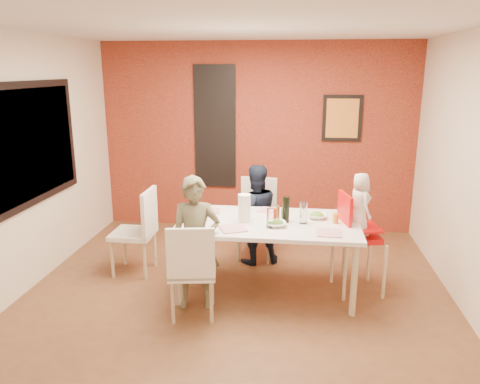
# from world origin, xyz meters

# --- Properties ---
(ground) EXTENTS (4.50, 4.50, 0.00)m
(ground) POSITION_xyz_m (0.00, 0.00, 0.00)
(ground) COLOR brown
(ground) RESTS_ON ground
(ceiling) EXTENTS (4.50, 4.50, 0.02)m
(ceiling) POSITION_xyz_m (0.00, 0.00, 2.70)
(ceiling) COLOR silver
(ceiling) RESTS_ON wall_back
(wall_back) EXTENTS (4.50, 0.02, 2.70)m
(wall_back) POSITION_xyz_m (0.00, 2.25, 1.35)
(wall_back) COLOR beige
(wall_back) RESTS_ON ground
(wall_front) EXTENTS (4.50, 0.02, 2.70)m
(wall_front) POSITION_xyz_m (0.00, -2.25, 1.35)
(wall_front) COLOR beige
(wall_front) RESTS_ON ground
(wall_left) EXTENTS (0.02, 4.50, 2.70)m
(wall_left) POSITION_xyz_m (-2.25, 0.00, 1.35)
(wall_left) COLOR beige
(wall_left) RESTS_ON ground
(wall_right) EXTENTS (0.02, 4.50, 2.70)m
(wall_right) POSITION_xyz_m (2.25, 0.00, 1.35)
(wall_right) COLOR beige
(wall_right) RESTS_ON ground
(brick_accent_wall) EXTENTS (4.50, 0.02, 2.70)m
(brick_accent_wall) POSITION_xyz_m (0.00, 2.23, 1.35)
(brick_accent_wall) COLOR maroon
(brick_accent_wall) RESTS_ON ground
(picture_window_frame) EXTENTS (0.05, 1.70, 1.30)m
(picture_window_frame) POSITION_xyz_m (-2.22, 0.20, 1.55)
(picture_window_frame) COLOR black
(picture_window_frame) RESTS_ON wall_left
(picture_window_pane) EXTENTS (0.02, 1.55, 1.15)m
(picture_window_pane) POSITION_xyz_m (-2.21, 0.20, 1.55)
(picture_window_pane) COLOR black
(picture_window_pane) RESTS_ON wall_left
(glassblock_strip) EXTENTS (0.55, 0.03, 1.70)m
(glassblock_strip) POSITION_xyz_m (-0.60, 2.21, 1.50)
(glassblock_strip) COLOR silver
(glassblock_strip) RESTS_ON wall_back
(glassblock_surround) EXTENTS (0.60, 0.03, 1.76)m
(glassblock_surround) POSITION_xyz_m (-0.60, 2.21, 1.50)
(glassblock_surround) COLOR black
(glassblock_surround) RESTS_ON wall_back
(art_print_frame) EXTENTS (0.54, 0.03, 0.64)m
(art_print_frame) POSITION_xyz_m (1.20, 2.21, 1.65)
(art_print_frame) COLOR black
(art_print_frame) RESTS_ON wall_back
(art_print_canvas) EXTENTS (0.44, 0.01, 0.54)m
(art_print_canvas) POSITION_xyz_m (1.20, 2.19, 1.65)
(art_print_canvas) COLOR gold
(art_print_canvas) RESTS_ON wall_back
(dining_table) EXTENTS (1.88, 1.05, 0.78)m
(dining_table) POSITION_xyz_m (0.32, 0.16, 0.71)
(dining_table) COLOR white
(dining_table) RESTS_ON ground
(chair_near) EXTENTS (0.50, 0.50, 0.95)m
(chair_near) POSITION_xyz_m (-0.35, -0.52, 0.53)
(chair_near) COLOR white
(chair_near) RESTS_ON ground
(chair_far) EXTENTS (0.49, 0.49, 0.99)m
(chair_far) POSITION_xyz_m (0.12, 1.15, 0.55)
(chair_far) COLOR silver
(chair_far) RESTS_ON ground
(chair_left) EXTENTS (0.47, 0.47, 1.00)m
(chair_left) POSITION_xyz_m (-1.17, 0.44, 0.56)
(chair_left) COLOR white
(chair_left) RESTS_ON ground
(high_chair) EXTENTS (0.55, 0.55, 1.09)m
(high_chair) POSITION_xyz_m (1.22, 0.26, 0.65)
(high_chair) COLOR red
(high_chair) RESTS_ON ground
(child_near) EXTENTS (0.53, 0.39, 1.34)m
(child_near) POSITION_xyz_m (-0.37, -0.27, 0.67)
(child_near) COLOR #615F45
(child_near) RESTS_ON ground
(child_far) EXTENTS (0.72, 0.64, 1.23)m
(child_far) POSITION_xyz_m (0.11, 0.91, 0.61)
(child_far) COLOR black
(child_far) RESTS_ON ground
(toddler) EXTENTS (0.31, 0.37, 0.66)m
(toddler) POSITION_xyz_m (1.25, 0.27, 0.97)
(toddler) COLOR silver
(toddler) RESTS_ON high_chair
(plate_near_left) EXTENTS (0.32, 0.32, 0.01)m
(plate_near_left) POSITION_xyz_m (-0.02, -0.13, 0.79)
(plate_near_left) COLOR white
(plate_near_left) RESTS_ON dining_table
(plate_far_mid) EXTENTS (0.26, 0.26, 0.01)m
(plate_far_mid) POSITION_xyz_m (0.29, 0.54, 0.79)
(plate_far_mid) COLOR white
(plate_far_mid) RESTS_ON dining_table
(plate_near_right) EXTENTS (0.24, 0.24, 0.01)m
(plate_near_right) POSITION_xyz_m (0.92, -0.14, 0.79)
(plate_near_right) COLOR white
(plate_near_right) RESTS_ON dining_table
(plate_far_left) EXTENTS (0.26, 0.26, 0.01)m
(plate_far_left) POSITION_xyz_m (-0.35, 0.42, 0.79)
(plate_far_left) COLOR silver
(plate_far_left) RESTS_ON dining_table
(salad_bowl_a) EXTENTS (0.25, 0.25, 0.05)m
(salad_bowl_a) POSITION_xyz_m (0.40, 0.02, 0.80)
(salad_bowl_a) COLOR white
(salad_bowl_a) RESTS_ON dining_table
(salad_bowl_b) EXTENTS (0.21, 0.21, 0.05)m
(salad_bowl_b) POSITION_xyz_m (0.82, 0.33, 0.80)
(salad_bowl_b) COLOR white
(salad_bowl_b) RESTS_ON dining_table
(wine_bottle) EXTENTS (0.07, 0.07, 0.27)m
(wine_bottle) POSITION_xyz_m (0.49, 0.16, 0.92)
(wine_bottle) COLOR black
(wine_bottle) RESTS_ON dining_table
(wine_glass_a) EXTENTS (0.07, 0.07, 0.20)m
(wine_glass_a) POSITION_xyz_m (0.34, -0.03, 0.88)
(wine_glass_a) COLOR white
(wine_glass_a) RESTS_ON dining_table
(wine_glass_b) EXTENTS (0.08, 0.08, 0.22)m
(wine_glass_b) POSITION_xyz_m (0.67, 0.15, 0.89)
(wine_glass_b) COLOR silver
(wine_glass_b) RESTS_ON dining_table
(paper_towel_roll) EXTENTS (0.13, 0.13, 0.29)m
(paper_towel_roll) POSITION_xyz_m (0.07, 0.13, 0.93)
(paper_towel_roll) COLOR white
(paper_towel_roll) RESTS_ON dining_table
(condiment_red) EXTENTS (0.04, 0.04, 0.16)m
(condiment_red) POSITION_xyz_m (0.38, 0.12, 0.86)
(condiment_red) COLOR red
(condiment_red) RESTS_ON dining_table
(condiment_green) EXTENTS (0.03, 0.03, 0.13)m
(condiment_green) POSITION_xyz_m (0.46, 0.21, 0.85)
(condiment_green) COLOR #367928
(condiment_green) RESTS_ON dining_table
(condiment_brown) EXTENTS (0.04, 0.04, 0.15)m
(condiment_brown) POSITION_xyz_m (0.41, 0.25, 0.85)
(condiment_brown) COLOR brown
(condiment_brown) RESTS_ON dining_table
(sippy_cup) EXTENTS (0.06, 0.06, 0.10)m
(sippy_cup) POSITION_xyz_m (1.00, 0.19, 0.83)
(sippy_cup) COLOR orange
(sippy_cup) RESTS_ON dining_table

